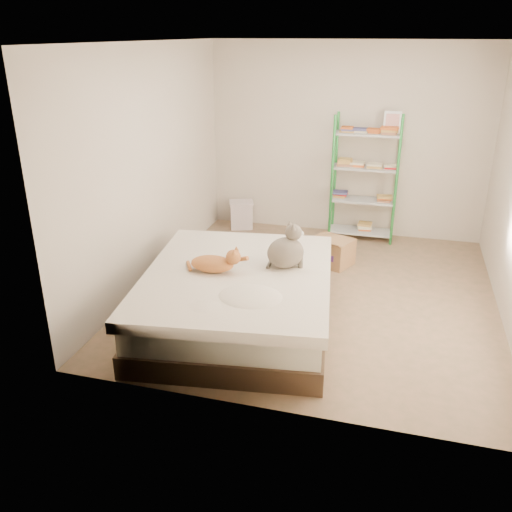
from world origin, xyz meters
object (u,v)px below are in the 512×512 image
(orange_cat, at_px, (212,262))
(shelf_unit, at_px, (365,173))
(cardboard_box, at_px, (332,251))
(white_bin, at_px, (241,214))
(bed, at_px, (238,298))
(grey_cat, at_px, (286,246))

(orange_cat, relative_size, shelf_unit, 0.28)
(shelf_unit, distance_m, cardboard_box, 1.31)
(white_bin, bearing_deg, bed, -73.83)
(orange_cat, distance_m, white_bin, 2.89)
(orange_cat, distance_m, cardboard_box, 2.07)
(shelf_unit, bearing_deg, orange_cat, -112.70)
(white_bin, bearing_deg, orange_cat, -78.69)
(orange_cat, relative_size, cardboard_box, 0.82)
(bed, height_order, white_bin, bed)
(cardboard_box, height_order, white_bin, white_bin)
(bed, bearing_deg, white_bin, 98.61)
(grey_cat, distance_m, cardboard_box, 1.65)
(cardboard_box, bearing_deg, shelf_unit, 99.00)
(orange_cat, relative_size, grey_cat, 1.12)
(grey_cat, bearing_deg, shelf_unit, -43.09)
(bed, height_order, cardboard_box, bed)
(bed, relative_size, white_bin, 5.69)
(orange_cat, xyz_separation_m, white_bin, (-0.56, 2.80, -0.46))
(bed, distance_m, shelf_unit, 3.01)
(grey_cat, xyz_separation_m, white_bin, (-1.21, 2.51, -0.58))
(orange_cat, height_order, cardboard_box, orange_cat)
(grey_cat, height_order, shelf_unit, shelf_unit)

